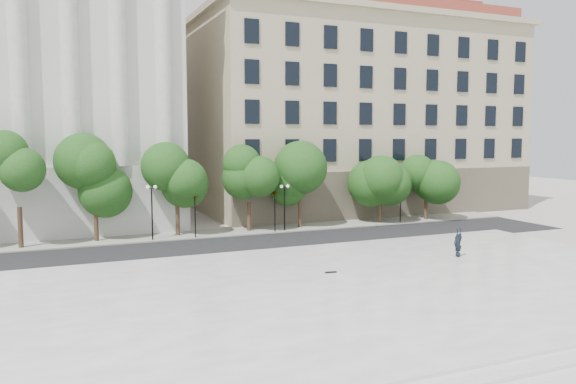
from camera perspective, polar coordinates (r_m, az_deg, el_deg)
name	(u,v)px	position (r m, az deg, el deg)	size (l,w,h in m)	color
ground	(355,313)	(27.80, 6.81, -12.09)	(160.00, 160.00, 0.00)	#AEACA5
plaza	(327,292)	(30.26, 3.94, -10.14)	(44.00, 22.00, 0.45)	white
street	(239,246)	(43.84, -5.05, -5.46)	(60.00, 8.00, 0.02)	black
far_sidewalk	(217,233)	(49.48, -7.21, -4.14)	(60.00, 4.00, 0.12)	gray
building_west	(4,90)	(61.76, -26.87, 9.19)	(31.50, 27.65, 25.60)	silver
building_east	(339,114)	(70.26, 5.23, 7.85)	(36.00, 26.15, 23.00)	#B5A88A
traffic_light_west	(195,194)	(46.76, -9.45, -0.21)	(0.98, 1.82, 4.22)	black
traffic_light_east	(275,191)	(48.91, -1.34, 0.08)	(0.51, 1.75, 4.20)	black
person_lying	(458,253)	(39.30, 16.86, -5.95)	(0.69, 0.45, 1.90)	black
skateboard	(331,272)	(33.48, 4.37, -8.12)	(0.71, 0.18, 0.07)	black
street_trees	(213,177)	(48.47, -7.66, 1.55)	(46.11, 4.81, 7.65)	#382619
lamp_posts	(220,201)	(47.69, -6.95, -0.95)	(38.07, 0.28, 4.55)	black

